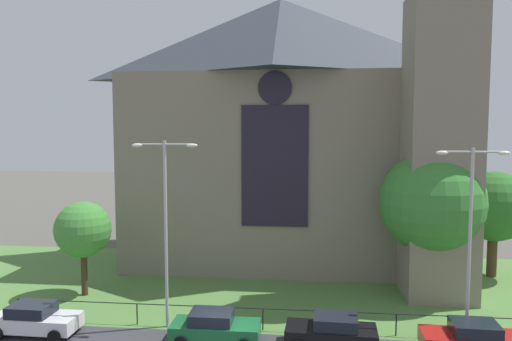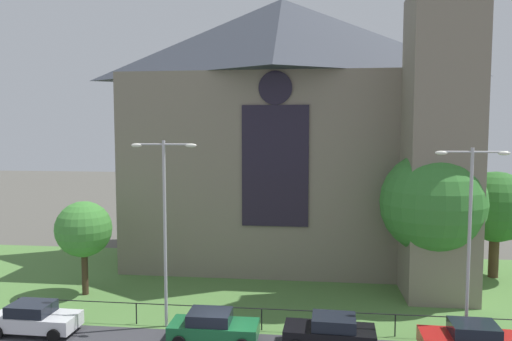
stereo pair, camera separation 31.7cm
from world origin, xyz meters
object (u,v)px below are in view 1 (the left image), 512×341
Objects in this scene: parked_car_green at (215,327)px; parked_car_white at (35,319)px; tree_right_far at (494,207)px; church_building at (290,127)px; parked_car_black at (332,332)px; parked_car_red at (471,339)px; tree_right_near at (432,203)px; tree_left_near at (83,230)px; streetlamp_near at (166,212)px; streetlamp_far at (470,221)px.

parked_car_white is at bearing 179.32° from parked_car_green.
church_building is at bearing 168.43° from tree_right_far.
parked_car_black is (-11.45, -12.35, -4.11)m from tree_right_far.
parked_car_red is at bearing -178.49° from parked_car_black.
tree_right_far is (5.27, 4.76, -0.89)m from tree_right_near.
parked_car_red is (20.88, -5.78, -3.30)m from tree_left_near.
parked_car_green and parked_car_red have the same top height.
parked_car_black is (-6.18, -7.58, -4.99)m from tree_right_near.
tree_right_far is 29.13m from parked_car_white.
church_building is 6.08× the size of parked_car_black.
tree_left_near is 21.05m from tree_right_near.
church_building reaches higher than tree_left_near.
streetlamp_near is at bearing -112.56° from church_building.
tree_left_near is 21.67m from streetlamp_far.
tree_left_near is 16.11m from parked_car_black.
parked_car_green is at bearing -32.03° from tree_left_near.
tree_right_far is 11.98m from streetlamp_far.
tree_right_near is 14.86m from parked_car_green.
parked_car_white is (-21.05, -1.56, -5.06)m from streetlamp_far.
church_building is 2.80× the size of streetlamp_far.
streetlamp_near is at bearing 14.61° from parked_car_white.
parked_car_black is at bearing -167.00° from streetlamp_far.
parked_car_red is at bearing -100.90° from streetlamp_far.
tree_right_near is at bearing -88.76° from parked_car_red.
tree_right_near is 15.72m from streetlamp_near.
streetlamp_near is at bearing -7.63° from parked_car_black.
parked_car_black is (-6.48, -1.50, -5.06)m from streetlamp_far.
parked_car_red is (20.74, -0.05, 0.00)m from parked_car_white.
parked_car_red is at bearing -6.35° from streetlamp_near.
streetlamp_near reaches higher than streetlamp_far.
tree_right_far is at bearing -11.57° from church_building.
church_building is at bearing 38.30° from tree_left_near.
tree_right_near is (8.78, -7.64, -4.54)m from church_building.
parked_car_green is at bearing 3.52° from parked_car_black.
church_building is 3.57× the size of tree_right_far.
church_building reaches higher than streetlamp_far.
streetlamp_near is (-14.49, -6.09, 0.23)m from tree_right_near.
tree_right_near is (20.89, 1.92, 1.69)m from tree_left_near.
parked_car_green is 0.99× the size of parked_car_black.
tree_right_near is at bearing 32.73° from parked_car_green.
streetlamp_near reaches higher than tree_left_near.
streetlamp_near is at bearing -157.20° from tree_right_near.
tree_right_far is 1.70× the size of parked_car_black.
church_building reaches higher than parked_car_white.
parked_car_red is (11.69, -0.02, 0.00)m from parked_car_green.
parked_car_black is at bearing 0.24° from parked_car_red.
parked_car_red is at bearing -90.07° from tree_right_near.
parked_car_red is at bearing -0.65° from parked_car_green.
streetlamp_near reaches higher than parked_car_white.
parked_car_green is at bearing -143.77° from tree_right_far.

